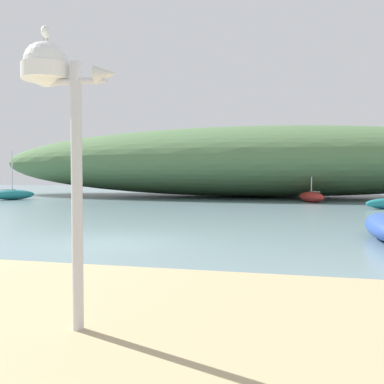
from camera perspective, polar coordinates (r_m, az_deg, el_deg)
name	(u,v)px	position (r m, az deg, el deg)	size (l,w,h in m)	color
ground_plane	(110,243)	(11.90, -11.05, -6.83)	(120.00, 120.00, 0.00)	gray
distant_hill	(249,162)	(37.68, 7.79, 4.06)	(47.49, 15.96, 6.10)	#517547
mast_structure	(55,93)	(4.89, -18.05, 12.64)	(1.08, 0.52, 3.12)	silver
seagull_on_radar	(46,31)	(5.12, -19.22, 19.89)	(0.17, 0.27, 0.20)	orange
sailboat_west_reach	(12,195)	(34.92, -23.16, -0.33)	(3.01, 3.13, 3.77)	teal
sailboat_mid_channel	(311,197)	(30.56, 15.87, -0.63)	(2.29, 3.28, 3.10)	#B72D28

